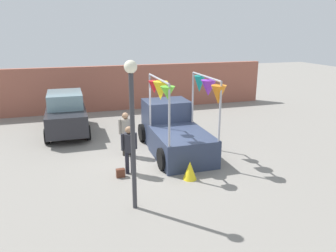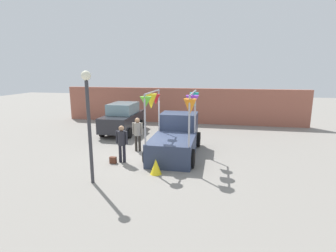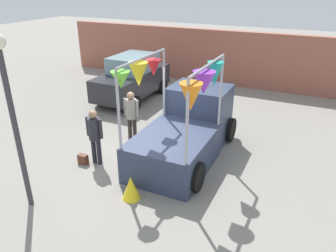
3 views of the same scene
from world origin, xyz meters
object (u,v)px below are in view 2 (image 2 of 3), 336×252
object	(u,v)px
vendor_truck	(176,135)
handbag	(113,160)
person_customer	(122,140)
street_lamp	(88,112)
parked_car	(123,118)
person_vendor	(138,131)
folded_kite_bundle_sunflower	(156,167)

from	to	relation	value
vendor_truck	handbag	size ratio (longest dim) A/B	14.62
person_customer	street_lamp	distance (m)	2.72
street_lamp	vendor_truck	bearing A→B (deg)	58.69
parked_car	handbag	world-z (taller)	parked_car
person_vendor	street_lamp	xyz separation A→B (m)	(-0.47, -3.85, 1.55)
person_customer	handbag	bearing A→B (deg)	-150.26
vendor_truck	person_customer	distance (m)	2.68
person_customer	person_vendor	bearing A→B (deg)	83.64
person_customer	handbag	world-z (taller)	person_customer
person_customer	street_lamp	bearing A→B (deg)	-97.46
handbag	folded_kite_bundle_sunflower	world-z (taller)	folded_kite_bundle_sunflower
vendor_truck	folded_kite_bundle_sunflower	bearing A→B (deg)	-97.16
person_vendor	handbag	distance (m)	2.11
handbag	street_lamp	distance (m)	3.14
street_lamp	person_vendor	bearing A→B (deg)	83.02
parked_car	folded_kite_bundle_sunflower	distance (m)	7.25
street_lamp	folded_kite_bundle_sunflower	xyz separation A→B (m)	(2.03, 1.19, -2.26)
person_customer	person_vendor	size ratio (longest dim) A/B	0.97
street_lamp	folded_kite_bundle_sunflower	world-z (taller)	street_lamp
vendor_truck	folded_kite_bundle_sunflower	distance (m)	2.78
vendor_truck	person_customer	size ratio (longest dim) A/B	2.52
parked_car	folded_kite_bundle_sunflower	size ratio (longest dim) A/B	6.67
parked_car	person_vendor	xyz separation A→B (m)	(2.10, -3.57, 0.06)
parked_car	person_customer	bearing A→B (deg)	-69.83
person_customer	person_vendor	world-z (taller)	person_vendor
vendor_truck	folded_kite_bundle_sunflower	world-z (taller)	vendor_truck
handbag	folded_kite_bundle_sunflower	xyz separation A→B (m)	(2.09, -0.81, 0.16)
parked_car	street_lamp	bearing A→B (deg)	-77.61
person_customer	person_vendor	distance (m)	1.66
person_vendor	street_lamp	world-z (taller)	street_lamp
handbag	folded_kite_bundle_sunflower	size ratio (longest dim) A/B	0.47
handbag	folded_kite_bundle_sunflower	distance (m)	2.24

